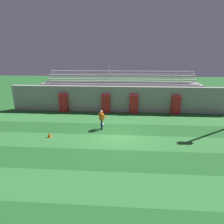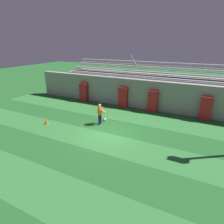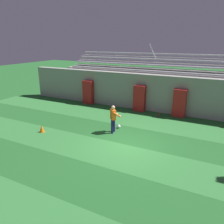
{
  "view_description": "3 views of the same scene",
  "coord_description": "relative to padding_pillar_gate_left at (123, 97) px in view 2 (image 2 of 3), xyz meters",
  "views": [
    {
      "loc": [
        0.45,
        -13.52,
        6.16
      ],
      "look_at": [
        -0.56,
        1.71,
        1.39
      ],
      "focal_mm": 30.0,
      "sensor_mm": 36.0,
      "label": 1
    },
    {
      "loc": [
        5.54,
        -10.5,
        6.11
      ],
      "look_at": [
        -0.64,
        1.81,
        0.96
      ],
      "focal_mm": 30.0,
      "sensor_mm": 36.0,
      "label": 2
    },
    {
      "loc": [
        3.95,
        -9.52,
        5.2
      ],
      "look_at": [
        -1.41,
        1.08,
        1.32
      ],
      "focal_mm": 35.0,
      "sensor_mm": 36.0,
      "label": 3
    }
  ],
  "objects": [
    {
      "name": "ground_plane",
      "position": [
        1.5,
        -5.95,
        -0.99
      ],
      "size": [
        80.0,
        80.0,
        0.0
      ],
      "primitive_type": "plane",
      "color": "#236028"
    },
    {
      "name": "turf_stripe_near",
      "position": [
        1.5,
        -11.95,
        -0.99
      ],
      "size": [
        28.0,
        2.43,
        0.01
      ],
      "primitive_type": "cube",
      "color": "#337A38",
      "rests_on": "ground"
    },
    {
      "name": "turf_stripe_mid",
      "position": [
        1.5,
        -7.09,
        -0.99
      ],
      "size": [
        28.0,
        2.43,
        0.01
      ],
      "primitive_type": "cube",
      "color": "#337A38",
      "rests_on": "ground"
    },
    {
      "name": "turf_stripe_far",
      "position": [
        1.5,
        -2.24,
        -0.99
      ],
      "size": [
        28.0,
        2.43,
        0.01
      ],
      "primitive_type": "cube",
      "color": "#337A38",
      "rests_on": "ground"
    },
    {
      "name": "back_wall",
      "position": [
        1.5,
        0.55,
        0.41
      ],
      "size": [
        24.0,
        0.6,
        2.8
      ],
      "primitive_type": "cube",
      "color": "#999691",
      "rests_on": "ground"
    },
    {
      "name": "padding_pillar_gate_left",
      "position": [
        0.0,
        0.0,
        0.0
      ],
      "size": [
        0.89,
        0.44,
        1.99
      ],
      "primitive_type": "cube",
      "color": "#B21E1E",
      "rests_on": "ground"
    },
    {
      "name": "padding_pillar_gate_right",
      "position": [
        3.0,
        0.0,
        0.0
      ],
      "size": [
        0.89,
        0.44,
        1.99
      ],
      "primitive_type": "cube",
      "color": "#B21E1E",
      "rests_on": "ground"
    },
    {
      "name": "padding_pillar_far_left",
      "position": [
        -4.67,
        0.0,
        0.0
      ],
      "size": [
        0.89,
        0.44,
        1.99
      ],
      "primitive_type": "cube",
      "color": "#B21E1E",
      "rests_on": "ground"
    },
    {
      "name": "padding_pillar_far_right",
      "position": [
        7.43,
        0.0,
        0.0
      ],
      "size": [
        0.89,
        0.44,
        1.99
      ],
      "primitive_type": "cube",
      "color": "#B21E1E",
      "rests_on": "ground"
    },
    {
      "name": "bleacher_stand",
      "position": [
        1.5,
        2.54,
        0.5
      ],
      "size": [
        18.0,
        3.35,
        5.03
      ],
      "color": "#999691",
      "rests_on": "ground"
    },
    {
      "name": "goalkeeper",
      "position": [
        0.1,
        -4.71,
        -0.04
      ],
      "size": [
        0.74,
        0.74,
        1.67
      ],
      "color": "#19194C",
      "rests_on": "ground"
    },
    {
      "name": "soccer_ball",
      "position": [
        0.11,
        -3.96,
        -0.88
      ],
      "size": [
        0.22,
        0.22,
        0.22
      ],
      "primitive_type": "sphere",
      "color": "white",
      "rests_on": "ground"
    },
    {
      "name": "traffic_cone",
      "position": [
        -3.73,
        -6.6,
        -0.78
      ],
      "size": [
        0.3,
        0.3,
        0.42
      ],
      "primitive_type": "cone",
      "color": "orange",
      "rests_on": "ground"
    },
    {
      "name": "water_bottle",
      "position": [
        1.74,
        -0.52,
        -0.87
      ],
      "size": [
        0.07,
        0.07,
        0.24
      ],
      "primitive_type": "cylinder",
      "color": "red",
      "rests_on": "ground"
    }
  ]
}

